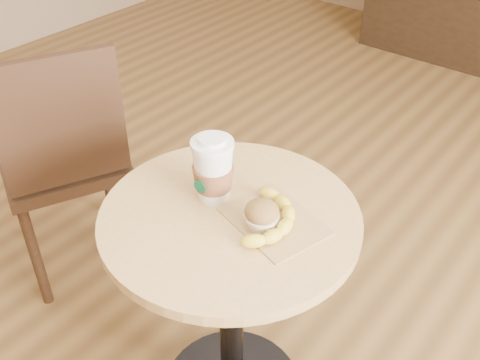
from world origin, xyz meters
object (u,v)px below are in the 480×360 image
at_px(chair_left, 64,159).
at_px(muffin, 262,215).
at_px(cafe_table, 231,280).
at_px(coffee_cup, 213,171).
at_px(banana, 267,219).

bearing_deg(chair_left, muffin, 110.81).
bearing_deg(cafe_table, chair_left, 175.30).
distance_m(coffee_cup, banana, 0.18).
bearing_deg(chair_left, cafe_table, 109.99).
relative_size(cafe_table, banana, 3.33).
xyz_separation_m(chair_left, muffin, (0.91, -0.06, 0.26)).
bearing_deg(coffee_cup, banana, -3.12).
distance_m(chair_left, coffee_cup, 0.80).
relative_size(coffee_cup, banana, 0.79).
xyz_separation_m(cafe_table, banana, (0.10, 0.02, 0.26)).
height_order(chair_left, banana, chair_left).
distance_m(cafe_table, chair_left, 0.82).
xyz_separation_m(chair_left, banana, (0.91, -0.04, 0.24)).
relative_size(chair_left, coffee_cup, 5.42).
xyz_separation_m(muffin, banana, (0.00, 0.02, -0.02)).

